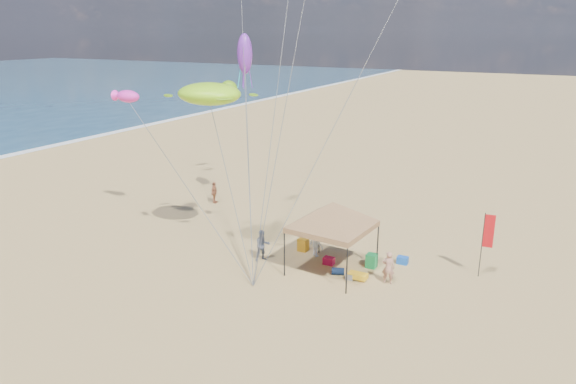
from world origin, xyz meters
name	(u,v)px	position (x,y,z in m)	size (l,w,h in m)	color
ground	(257,294)	(0.00, 0.00, 0.00)	(280.00, 280.00, 0.00)	tan
canopy_tent	(333,205)	(2.05, 3.71, 3.47)	(6.73, 6.73, 4.17)	black
feather_flag	(487,235)	(8.73, 6.55, 2.17)	(0.50, 0.09, 3.26)	black
cooler_red	(329,261)	(1.61, 4.40, 0.19)	(0.54, 0.38, 0.38)	#B00E33
cooler_blue	(403,260)	(4.90, 6.23, 0.19)	(0.54, 0.38, 0.38)	blue
bag_navy	(338,271)	(2.48, 3.52, 0.18)	(0.36, 0.36, 0.60)	#0C1A35
bag_orange	(333,237)	(0.53, 7.49, 0.18)	(0.36, 0.36, 0.60)	#FE5D0E
chair_green	(372,261)	(3.63, 5.10, 0.35)	(0.50, 0.50, 0.70)	#1A8F43
chair_yellow	(303,244)	(-0.33, 5.36, 0.35)	(0.50, 0.50, 0.70)	#C38415
crate_grey	(350,277)	(3.18, 3.31, 0.14)	(0.34, 0.30, 0.28)	gray
beach_cart	(358,276)	(3.52, 3.47, 0.20)	(0.90, 0.50, 0.24)	yellow
person_near_a	(388,267)	(4.89, 3.79, 0.80)	(0.58, 0.38, 1.60)	tan
person_near_b	(263,246)	(-1.60, 3.24, 0.83)	(0.80, 0.62, 1.65)	#383D4C
person_near_c	(316,242)	(0.59, 5.06, 0.76)	(0.98, 0.56, 1.52)	beige
person_far_a	(214,192)	(-9.39, 9.89, 0.75)	(0.88, 0.37, 1.50)	#B46A45
turtle_kite	(209,94)	(-4.22, 2.77, 8.44)	(3.27, 2.61, 1.09)	#94E71B
fish_kite	(128,96)	(-11.19, 4.43, 7.76)	(1.60, 0.80, 0.71)	#FF2FC3
squid_kite	(245,54)	(-6.08, 8.99, 10.07)	(0.90, 0.90, 2.35)	purple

